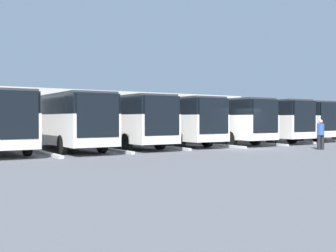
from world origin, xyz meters
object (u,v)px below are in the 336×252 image
Objects in this scene: bus_1 at (276,119)px; pedestrian at (321,133)px; bus_0 at (313,119)px; bus_2 at (250,119)px; bus_6 at (62,120)px; bus_3 at (213,119)px; bus_4 at (166,119)px; bus_5 at (119,120)px.

pedestrian is (6.82, 9.27, -0.84)m from bus_1.
bus_0 and bus_1 have the same top height.
bus_0 is 1.00× the size of bus_1.
bus_2 is 15.68m from bus_6.
bus_3 is at bearing 1.89° from bus_2.
bus_1 is 7.86m from bus_3.
bus_3 is at bearing 174.66° from bus_4.
bus_0 is at bearing -178.99° from bus_5.
bus_2 and bus_5 have the same top height.
bus_0 and bus_4 have the same top height.
bus_0 is at bearing -178.19° from bus_6.
bus_5 is at bearing -10.81° from pedestrian.
bus_5 and bus_6 have the same top height.
pedestrian is at bearing 137.34° from bus_5.
bus_1 and bus_4 have the same top height.
pedestrian is at bearing 121.05° from bus_4.
pedestrian is (10.74, 8.39, -0.84)m from bus_0.
bus_6 is 6.18× the size of pedestrian.
bus_6 is (7.84, 0.40, 0.00)m from bus_4.
pedestrian is at bearing 74.31° from bus_2.
bus_1 is at bearing -175.84° from bus_6.
bus_1 is 1.00× the size of bus_6.
bus_5 is at bearing 3.74° from bus_1.
bus_4 reaches higher than pedestrian.
bus_4 is (7.84, -0.64, 0.00)m from bus_2.
bus_6 is (19.60, 0.42, 0.00)m from bus_1.
bus_3 is at bearing 7.23° from bus_1.
bus_4 is at bearing 3.03° from bus_1.
bus_3 is at bearing -48.50° from pedestrian.
bus_0 is at bearing 179.79° from bus_4.
bus_4 is 10.52m from pedestrian.
pedestrian is at bearing 56.59° from bus_1.
bus_1 is 11.76m from bus_4.
bus_5 is 6.18× the size of pedestrian.
bus_1 is at bearing -167.50° from bus_2.
bus_6 is at bearing 5.86° from bus_5.
pedestrian is (-1.02, 8.68, -0.84)m from bus_3.
bus_4 is at bearing -174.13° from bus_5.
pedestrian is (-8.86, 9.05, -0.84)m from bus_5.
bus_0 is 1.00× the size of bus_5.
bus_3 is 11.76m from bus_6.
bus_0 and bus_5 have the same top height.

